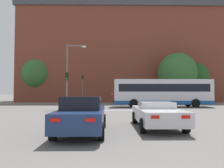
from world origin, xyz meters
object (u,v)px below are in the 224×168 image
Objects in this scene: traffic_light_near_left at (67,84)px; street_lamp_junction at (70,69)px; bus_crossing_lead at (162,92)px; pedestrian_walking_east at (112,97)px; car_saloon_left at (82,114)px; traffic_light_far_left at (83,84)px; car_roadster_right at (157,114)px; pedestrian_waiting at (135,97)px.

street_lamp_junction is (0.14, 1.21, 1.68)m from traffic_light_near_left.
bus_crossing_lead is 10.45m from pedestrian_walking_east.
bus_crossing_lead is 7.02× the size of pedestrian_walking_east.
car_saloon_left is 1.08× the size of traffic_light_far_left.
street_lamp_junction is (-6.45, 12.70, 3.59)m from car_roadster_right.
traffic_light_far_left is 8.87m from pedestrian_waiting.
bus_crossing_lead reaches higher than car_saloon_left.
car_saloon_left is 2.99× the size of pedestrian_walking_east.
pedestrian_walking_east is at bearing -95.53° from pedestrian_waiting.
car_saloon_left is at bearing -29.42° from pedestrian_waiting.
traffic_light_far_left is (-6.54, 24.59, 2.39)m from car_roadster_right.
traffic_light_far_left reaches higher than pedestrian_walking_east.
pedestrian_walking_east is at bearing -4.99° from traffic_light_far_left.
traffic_light_near_left is at bearing -50.22° from pedestrian_waiting.
car_roadster_right is 16.15m from bus_crossing_lead.
car_roadster_right is 14.69m from street_lamp_junction.
bus_crossing_lead is 3.05× the size of traffic_light_near_left.
bus_crossing_lead is 11.25m from street_lamp_junction.
pedestrian_waiting reaches higher than car_saloon_left.
traffic_light_far_left is at bearing -83.53° from pedestrian_walking_east.
pedestrian_waiting is 1.06× the size of pedestrian_walking_east.
traffic_light_near_left is at bearing 103.86° from car_saloon_left.
bus_crossing_lead is 1.67× the size of street_lamp_junction.
pedestrian_walking_east is at bearing -145.67° from bus_crossing_lead.
traffic_light_far_left is (0.05, 13.10, 0.48)m from traffic_light_near_left.
bus_crossing_lead is (7.63, 16.92, 0.98)m from car_saloon_left.
car_saloon_left is 1.30× the size of traffic_light_near_left.
traffic_light_far_left is 2.61× the size of pedestrian_waiting.
traffic_light_near_left is (-10.74, -4.08, 0.80)m from bus_crossing_lead.
pedestrian_waiting is (5.57, 26.33, 0.25)m from car_saloon_left.
traffic_light_near_left is 13.68m from pedestrian_walking_east.
car_saloon_left is 0.43× the size of bus_crossing_lead.
bus_crossing_lead is 9.66m from pedestrian_waiting.
street_lamp_junction is at bearing 102.17° from car_saloon_left.
pedestrian_waiting is (8.68, 13.49, -1.54)m from traffic_light_near_left.
pedestrian_walking_east reaches higher than car_saloon_left.
traffic_light_far_left is 0.66× the size of street_lamp_junction.
car_roadster_right is 13.38m from traffic_light_near_left.
street_lamp_junction reaches higher than car_roadster_right.
street_lamp_junction is at bearing 83.27° from traffic_light_near_left.
car_roadster_right is 0.71× the size of street_lamp_junction.
traffic_light_far_left is (-3.06, 25.94, 2.27)m from car_saloon_left.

